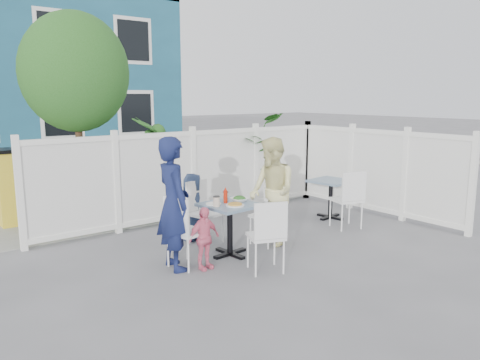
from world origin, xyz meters
TOP-DOWN VIEW (x-y plane):
  - ground at (0.00, 0.00)m, footprint 80.00×80.00m
  - near_sidewalk at (0.00, 3.80)m, footprint 24.00×2.60m
  - street at (0.00, 7.50)m, footprint 24.00×5.00m
  - far_sidewalk at (0.00, 10.60)m, footprint 24.00×1.60m
  - building at (-0.50, 14.00)m, footprint 11.00×6.00m
  - fence_back at (0.10, 2.40)m, footprint 5.86×0.08m
  - fence_right at (3.00, 0.60)m, footprint 0.08×3.66m
  - tree at (-1.60, 3.30)m, footprint 1.80×1.62m
  - utility_cabinet at (-2.47, 4.00)m, footprint 0.68×0.49m
  - potted_shrub_a at (-0.29, 3.10)m, footprint 1.39×1.39m
  - potted_shrub_b at (1.75, 3.00)m, footprint 2.20×2.13m
  - main_table at (-0.54, 0.42)m, footprint 0.76×0.76m
  - spare_table at (2.11, 0.92)m, footprint 0.76×0.76m
  - chair_left at (-1.32, 0.39)m, footprint 0.51×0.52m
  - chair_right at (0.26, 0.49)m, footprint 0.45×0.47m
  - chair_back at (-0.53, 1.14)m, footprint 0.51×0.50m
  - chair_near at (-0.57, -0.42)m, footprint 0.55×0.54m
  - chair_spare at (1.82, 0.26)m, footprint 0.56×0.54m
  - man at (-1.41, 0.45)m, footprint 0.49×0.67m
  - woman at (0.25, 0.44)m, footprint 0.81×0.93m
  - boy at (-0.57, 1.35)m, footprint 0.60×0.50m
  - toddler at (-1.13, 0.19)m, footprint 0.50×0.24m
  - plate_main at (-0.56, 0.27)m, footprint 0.25×0.25m
  - plate_side at (-0.74, 0.53)m, footprint 0.21×0.21m
  - salad_bowl at (-0.37, 0.43)m, footprint 0.24×0.24m
  - coffee_cup_a at (-0.78, 0.40)m, footprint 0.09×0.09m
  - coffee_cup_b at (-0.47, 0.62)m, footprint 0.08×0.08m
  - ketchup_bottle at (-0.56, 0.50)m, footprint 0.05×0.05m
  - salt_shaker at (-0.60, 0.69)m, footprint 0.03×0.03m
  - pepper_shaker at (-0.61, 0.65)m, footprint 0.03×0.03m

SIDE VIEW (x-z plane):
  - ground at x=0.00m, z-range 0.00..0.00m
  - street at x=0.00m, z-range 0.00..0.01m
  - near_sidewalk at x=0.00m, z-range 0.00..0.01m
  - far_sidewalk at x=0.00m, z-range 0.00..0.01m
  - toddler at x=-1.13m, z-range 0.00..0.82m
  - boy at x=-0.57m, z-range 0.00..1.05m
  - chair_right at x=0.26m, z-range 0.07..0.98m
  - chair_near at x=-0.57m, z-range 0.08..1.02m
  - spare_table at x=2.11m, z-range 0.19..0.90m
  - chair_back at x=-0.53m, z-range 0.08..1.03m
  - chair_left at x=-1.32m, z-range 0.08..1.03m
  - main_table at x=-0.54m, z-range 0.20..0.95m
  - chair_spare at x=1.82m, z-range 0.08..1.07m
  - utility_cabinet at x=-2.47m, z-range 0.00..1.27m
  - plate_side at x=-0.74m, z-range 0.74..0.76m
  - plate_main at x=-0.56m, z-range 0.74..0.76m
  - salad_bowl at x=-0.37m, z-range 0.74..0.80m
  - pepper_shaker at x=-0.61m, z-range 0.74..0.81m
  - salt_shaker at x=-0.60m, z-range 0.74..0.81m
  - fence_right at x=3.00m, z-range -0.02..1.58m
  - fence_back at x=0.10m, z-range -0.02..1.58m
  - coffee_cup_b at x=-0.47m, z-range 0.74..0.86m
  - coffee_cup_a at x=-0.78m, z-range 0.74..0.87m
  - woman at x=0.25m, z-range 0.00..1.62m
  - ketchup_bottle at x=-0.56m, z-range 0.74..0.92m
  - man at x=-1.41m, z-range 0.00..1.72m
  - potted_shrub_a at x=-0.29m, z-range 0.00..1.83m
  - potted_shrub_b at x=1.75m, z-range 0.00..1.86m
  - tree at x=-1.60m, z-range 0.80..4.39m
  - building at x=-0.50m, z-range 0.00..6.00m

